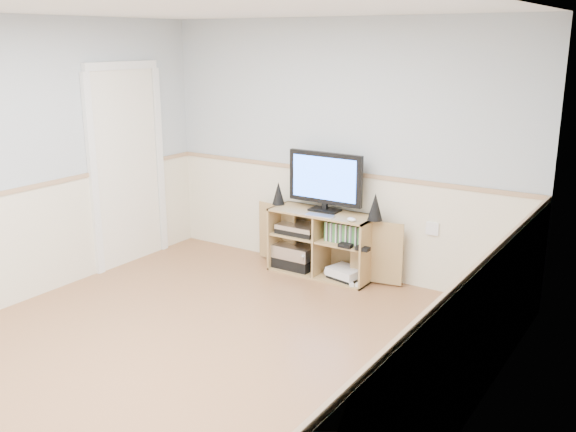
# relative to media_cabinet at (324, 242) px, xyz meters

# --- Properties ---
(room) EXTENTS (4.04, 4.54, 2.54)m
(room) POSITION_rel_media_cabinet_xyz_m (0.00, -1.95, 0.88)
(room) COLOR #A9744B
(room) RESTS_ON ground
(media_cabinet) EXTENTS (1.65, 0.40, 0.65)m
(media_cabinet) POSITION_rel_media_cabinet_xyz_m (0.00, 0.00, 0.00)
(media_cabinet) COLOR tan
(media_cabinet) RESTS_ON floor
(monitor) EXTENTS (0.79, 0.18, 0.59)m
(monitor) POSITION_rel_media_cabinet_xyz_m (0.00, -0.00, 0.64)
(monitor) COLOR black
(monitor) RESTS_ON media_cabinet
(speaker_left) EXTENTS (0.13, 0.13, 0.24)m
(speaker_left) POSITION_rel_media_cabinet_xyz_m (-0.53, -0.03, 0.44)
(speaker_left) COLOR black
(speaker_left) RESTS_ON media_cabinet
(speaker_right) EXTENTS (0.14, 0.14, 0.26)m
(speaker_right) POSITION_rel_media_cabinet_xyz_m (0.56, -0.03, 0.45)
(speaker_right) COLOR black
(speaker_right) RESTS_ON media_cabinet
(keyboard) EXTENTS (0.29, 0.14, 0.01)m
(keyboard) POSITION_rel_media_cabinet_xyz_m (0.06, -0.19, 0.32)
(keyboard) COLOR silver
(keyboard) RESTS_ON media_cabinet
(mouse) EXTENTS (0.11, 0.09, 0.04)m
(mouse) POSITION_rel_media_cabinet_xyz_m (0.40, -0.19, 0.34)
(mouse) COLOR white
(mouse) RESTS_ON media_cabinet
(av_components) EXTENTS (0.51, 0.31, 0.47)m
(av_components) POSITION_rel_media_cabinet_xyz_m (-0.29, -0.05, -0.11)
(av_components) COLOR black
(av_components) RESTS_ON media_cabinet
(game_consoles) EXTENTS (0.46, 0.32, 0.11)m
(game_consoles) POSITION_rel_media_cabinet_xyz_m (0.27, -0.06, -0.26)
(game_consoles) COLOR white
(game_consoles) RESTS_ON media_cabinet
(game_cases) EXTENTS (0.42, 0.13, 0.19)m
(game_cases) POSITION_rel_media_cabinet_xyz_m (0.29, -0.07, 0.15)
(game_cases) COLOR #3F8C3F
(game_cases) RESTS_ON media_cabinet
(wall_outlet) EXTENTS (0.12, 0.03, 0.12)m
(wall_outlet) POSITION_rel_media_cabinet_xyz_m (1.06, 0.16, 0.27)
(wall_outlet) COLOR white
(wall_outlet) RESTS_ON wall_back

